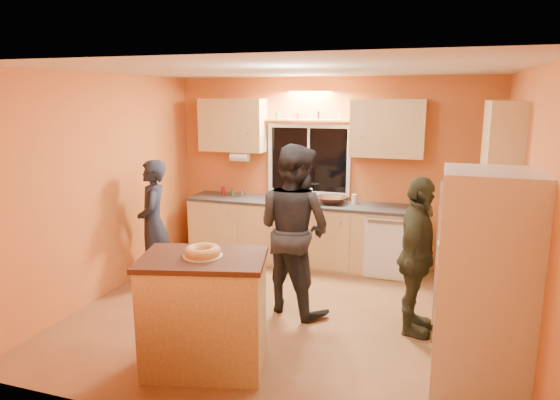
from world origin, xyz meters
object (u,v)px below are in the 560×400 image
at_px(refrigerator, 484,283).
at_px(person_center, 294,229).
at_px(person_right, 417,257).
at_px(person_left, 153,223).
at_px(island, 205,312).

bearing_deg(refrigerator, person_center, 152.28).
relative_size(refrigerator, person_right, 1.13).
bearing_deg(person_center, person_left, 16.49).
bearing_deg(island, person_left, 118.54).
xyz_separation_m(refrigerator, person_center, (-1.87, 0.98, 0.03)).
height_order(refrigerator, island, refrigerator).
height_order(person_left, person_center, person_center).
distance_m(refrigerator, person_center, 2.11).
bearing_deg(person_right, refrigerator, -140.94).
relative_size(refrigerator, person_center, 0.97).
xyz_separation_m(island, person_right, (1.69, 1.25, 0.28)).
distance_m(island, person_center, 1.51).
relative_size(refrigerator, person_left, 1.14).
relative_size(island, person_left, 0.76).
bearing_deg(island, person_right, 21.84).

